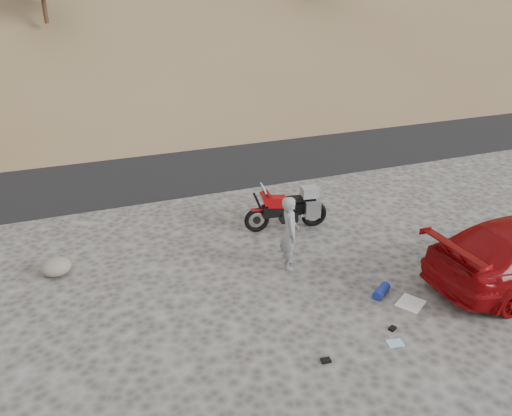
{
  "coord_description": "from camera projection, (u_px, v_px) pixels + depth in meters",
  "views": [
    {
      "loc": [
        -3.9,
        -7.48,
        5.72
      ],
      "look_at": [
        -0.18,
        2.08,
        1.0
      ],
      "focal_mm": 35.0,
      "sensor_mm": 36.0,
      "label": 1
    }
  ],
  "objects": [
    {
      "name": "gear_bottle",
      "position": [
        506.0,
        293.0,
        9.75
      ],
      "size": [
        0.1,
        0.1,
        0.25
      ],
      "primitive_type": "cylinder",
      "rotation": [
        0.0,
        0.0,
        0.15
      ],
      "color": "navy",
      "rests_on": "ground"
    },
    {
      "name": "gear_funnel",
      "position": [
        458.0,
        301.0,
        9.59
      ],
      "size": [
        0.13,
        0.13,
        0.16
      ],
      "primitive_type": "cone",
      "rotation": [
        0.0,
        0.0,
        -0.04
      ],
      "color": "#AC0B0D",
      "rests_on": "ground"
    },
    {
      "name": "gear_glove_a",
      "position": [
        326.0,
        360.0,
        8.18
      ],
      "size": [
        0.17,
        0.13,
        0.04
      ],
      "primitive_type": "cube",
      "rotation": [
        0.0,
        0.0,
        -0.11
      ],
      "color": "black",
      "rests_on": "ground"
    },
    {
      "name": "road",
      "position": [
        190.0,
        157.0,
        17.63
      ],
      "size": [
        120.0,
        7.0,
        0.05
      ],
      "primitive_type": "cube",
      "color": "black",
      "rests_on": "ground"
    },
    {
      "name": "gear_blue_mat",
      "position": [
        381.0,
        291.0,
        9.88
      ],
      "size": [
        0.5,
        0.41,
        0.19
      ],
      "primitive_type": "cylinder",
      "rotation": [
        0.0,
        1.57,
        0.57
      ],
      "color": "navy",
      "rests_on": "ground"
    },
    {
      "name": "gear_glove_b",
      "position": [
        392.0,
        328.0,
        8.93
      ],
      "size": [
        0.17,
        0.15,
        0.05
      ],
      "primitive_type": "cube",
      "rotation": [
        0.0,
        0.0,
        0.45
      ],
      "color": "black",
      "rests_on": "ground"
    },
    {
      "name": "motorcycle",
      "position": [
        290.0,
        208.0,
        12.36
      ],
      "size": [
        2.14,
        0.78,
        1.27
      ],
      "rotation": [
        0.0,
        0.0,
        -0.13
      ],
      "color": "black",
      "rests_on": "ground"
    },
    {
      "name": "small_rock",
      "position": [
        56.0,
        267.0,
        10.53
      ],
      "size": [
        0.8,
        0.76,
        0.38
      ],
      "rotation": [
        0.0,
        0.0,
        0.35
      ],
      "color": "#5D5950",
      "rests_on": "ground"
    },
    {
      "name": "gear_white_cloth",
      "position": [
        411.0,
        303.0,
        9.65
      ],
      "size": [
        0.67,
        0.65,
        0.02
      ],
      "primitive_type": "cube",
      "rotation": [
        0.0,
        0.0,
        0.54
      ],
      "color": "white",
      "rests_on": "ground"
    },
    {
      "name": "ground",
      "position": [
        302.0,
        292.0,
        10.01
      ],
      "size": [
        140.0,
        140.0,
        0.0
      ],
      "primitive_type": "plane",
      "color": "#3E3C39",
      "rests_on": "ground"
    },
    {
      "name": "gear_blue_cloth",
      "position": [
        395.0,
        343.0,
        8.6
      ],
      "size": [
        0.31,
        0.25,
        0.01
      ],
      "primitive_type": "cube",
      "rotation": [
        0.0,
        0.0,
        -0.2
      ],
      "color": "#8CB7D8",
      "rests_on": "ground"
    },
    {
      "name": "man",
      "position": [
        289.0,
        266.0,
        10.91
      ],
      "size": [
        0.55,
        0.69,
        1.65
      ],
      "primitive_type": "imported",
      "rotation": [
        0.0,
        0.0,
        1.28
      ],
      "color": "gray",
      "rests_on": "ground"
    }
  ]
}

